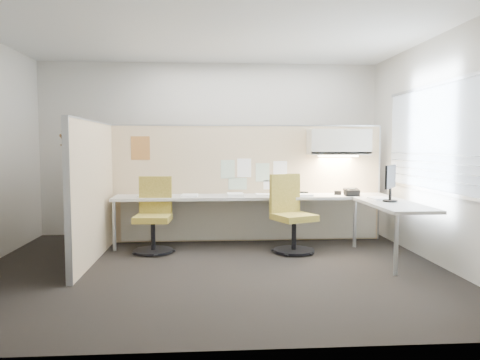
{
  "coord_description": "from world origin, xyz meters",
  "views": [
    {
      "loc": [
        -0.07,
        -5.48,
        1.46
      ],
      "look_at": [
        0.38,
        0.8,
        0.99
      ],
      "focal_mm": 35.0,
      "sensor_mm": 36.0,
      "label": 1
    }
  ],
  "objects": [
    {
      "name": "coat_hook",
      "position": [
        -1.58,
        -0.24,
        1.41
      ],
      "size": [
        0.18,
        0.48,
        1.44
      ],
      "color": "silver",
      "rests_on": "partition_left"
    },
    {
      "name": "ceiling",
      "position": [
        0.0,
        0.0,
        2.8
      ],
      "size": [
        5.5,
        4.5,
        0.01
      ],
      "primitive_type": "cube",
      "color": "white",
      "rests_on": "wall_back"
    },
    {
      "name": "desk",
      "position": [
        0.93,
        1.13,
        0.6
      ],
      "size": [
        4.0,
        2.07,
        0.73
      ],
      "color": "beige",
      "rests_on": "floor"
    },
    {
      "name": "wall_front",
      "position": [
        0.0,
        -2.25,
        1.4
      ],
      "size": [
        5.5,
        0.02,
        2.8
      ],
      "primitive_type": "cube",
      "color": "beige",
      "rests_on": "ground"
    },
    {
      "name": "floor",
      "position": [
        0.0,
        0.0,
        -0.01
      ],
      "size": [
        5.5,
        4.5,
        0.01
      ],
      "primitive_type": "cube",
      "color": "black",
      "rests_on": "ground"
    },
    {
      "name": "window_pane",
      "position": [
        2.73,
        0.0,
        1.55
      ],
      "size": [
        0.01,
        2.8,
        1.3
      ],
      "primitive_type": "cube",
      "color": "#A9B6C5",
      "rests_on": "wall_right"
    },
    {
      "name": "tape_dispenser",
      "position": [
        1.86,
        1.27,
        0.76
      ],
      "size": [
        0.11,
        0.09,
        0.06
      ],
      "primitive_type": "cube",
      "rotation": [
        0.0,
        0.0,
        -0.32
      ],
      "color": "black",
      "rests_on": "desk"
    },
    {
      "name": "stapler",
      "position": [
        1.35,
        1.28,
        0.76
      ],
      "size": [
        0.15,
        0.07,
        0.05
      ],
      "primitive_type": "cube",
      "rotation": [
        0.0,
        0.0,
        -0.26
      ],
      "color": "black",
      "rests_on": "desk"
    },
    {
      "name": "paper_stack_1",
      "position": [
        -0.31,
        1.25,
        0.74
      ],
      "size": [
        0.24,
        0.31,
        0.02
      ],
      "primitive_type": "cube",
      "rotation": [
        0.0,
        0.0,
        -0.04
      ],
      "color": "white",
      "rests_on": "desk"
    },
    {
      "name": "wall_back",
      "position": [
        0.0,
        2.25,
        1.4
      ],
      "size": [
        5.5,
        0.02,
        2.8
      ],
      "primitive_type": "cube",
      "color": "beige",
      "rests_on": "ground"
    },
    {
      "name": "paper_stack_5",
      "position": [
        2.27,
        0.68,
        0.74
      ],
      "size": [
        0.25,
        0.32,
        0.02
      ],
      "primitive_type": "cube",
      "rotation": [
        0.0,
        0.0,
        0.07
      ],
      "color": "white",
      "rests_on": "desk"
    },
    {
      "name": "poster",
      "position": [
        -1.05,
        1.57,
        1.42
      ],
      "size": [
        0.28,
        0.0,
        0.35
      ],
      "primitive_type": "cube",
      "color": "orange",
      "rests_on": "partition_back"
    },
    {
      "name": "partition_left",
      "position": [
        -1.5,
        0.5,
        0.88
      ],
      "size": [
        0.06,
        2.2,
        1.75
      ],
      "primitive_type": "cube",
      "color": "beige",
      "rests_on": "floor"
    },
    {
      "name": "paper_stack_2",
      "position": [
        0.34,
        1.22,
        0.75
      ],
      "size": [
        0.23,
        0.3,
        0.04
      ],
      "primitive_type": "cube",
      "rotation": [
        0.0,
        0.0,
        0.01
      ],
      "color": "white",
      "rests_on": "desk"
    },
    {
      "name": "overhead_bin",
      "position": [
        1.9,
        1.39,
        1.51
      ],
      "size": [
        0.9,
        0.36,
        0.38
      ],
      "primitive_type": "cube",
      "color": "beige",
      "rests_on": "partition_back"
    },
    {
      "name": "paper_stack_0",
      "position": [
        -0.93,
        1.26,
        0.74
      ],
      "size": [
        0.24,
        0.31,
        0.03
      ],
      "primitive_type": "cube",
      "rotation": [
        0.0,
        0.0,
        -0.04
      ],
      "color": "white",
      "rests_on": "desk"
    },
    {
      "name": "pinned_papers",
      "position": [
        0.63,
        1.57,
        1.03
      ],
      "size": [
        1.01,
        0.0,
        0.47
      ],
      "color": "#8CBF8C",
      "rests_on": "partition_back"
    },
    {
      "name": "paper_stack_3",
      "position": [
        0.77,
        1.3,
        0.74
      ],
      "size": [
        0.24,
        0.31,
        0.02
      ],
      "primitive_type": "cube",
      "rotation": [
        0.0,
        0.0,
        -0.04
      ],
      "color": "white",
      "rests_on": "desk"
    },
    {
      "name": "monitor",
      "position": [
        2.3,
        0.38,
        1.0
      ],
      "size": [
        0.28,
        0.38,
        0.47
      ],
      "rotation": [
        0.0,
        0.0,
        0.95
      ],
      "color": "black",
      "rests_on": "desk"
    },
    {
      "name": "phone",
      "position": [
        2.03,
        1.13,
        0.78
      ],
      "size": [
        0.22,
        0.21,
        0.12
      ],
      "rotation": [
        0.0,
        0.0,
        -0.06
      ],
      "color": "black",
      "rests_on": "desk"
    },
    {
      "name": "wall_right",
      "position": [
        2.75,
        0.0,
        1.4
      ],
      "size": [
        0.02,
        4.5,
        2.8
      ],
      "primitive_type": "cube",
      "color": "beige",
      "rests_on": "ground"
    },
    {
      "name": "chair_right",
      "position": [
        1.08,
        0.79,
        0.49
      ],
      "size": [
        0.64,
        0.66,
        1.05
      ],
      "rotation": [
        0.0,
        0.0,
        0.4
      ],
      "color": "black",
      "rests_on": "floor"
    },
    {
      "name": "partition_back",
      "position": [
        0.55,
        1.6,
        0.88
      ],
      "size": [
        4.1,
        0.06,
        1.75
      ],
      "primitive_type": "cube",
      "color": "beige",
      "rests_on": "floor"
    },
    {
      "name": "paper_stack_4",
      "position": [
        1.31,
        1.18,
        0.74
      ],
      "size": [
        0.29,
        0.34,
        0.03
      ],
      "primitive_type": "cube",
      "rotation": [
        0.0,
        0.0,
        0.22
      ],
      "color": "white",
      "rests_on": "desk"
    },
    {
      "name": "chair_left",
      "position": [
        -0.79,
        0.93,
        0.47
      ],
      "size": [
        0.54,
        0.54,
        1.01
      ],
      "rotation": [
        0.0,
        0.0,
        -0.07
      ],
      "color": "black",
      "rests_on": "floor"
    },
    {
      "name": "task_light_strip",
      "position": [
        1.9,
        1.39,
        1.3
      ],
      "size": [
        0.6,
        0.06,
        0.02
      ],
      "primitive_type": "cube",
      "color": "#FFEABF",
      "rests_on": "overhead_bin"
    }
  ]
}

